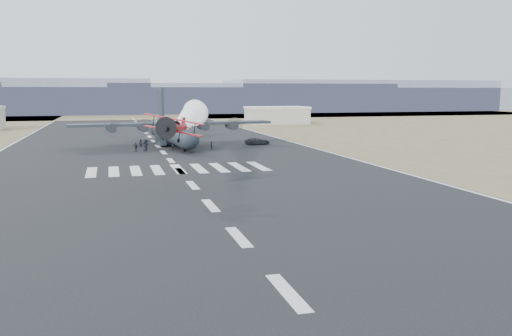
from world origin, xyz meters
name	(u,v)px	position (x,y,z in m)	size (l,w,h in m)	color
ground	(288,292)	(0.00, 0.00, 0.00)	(500.00, 500.00, 0.00)	black
scrub_far	(131,115)	(0.00, 230.00, 0.00)	(500.00, 80.00, 0.00)	brown
runway_markings	(171,161)	(0.00, 60.00, 0.01)	(60.00, 260.00, 0.01)	silver
ridge_seg_d	(128,100)	(0.00, 260.00, 6.50)	(150.00, 50.00, 13.00)	slate
ridge_seg_e	(250,98)	(65.00, 260.00, 7.50)	(150.00, 50.00, 15.00)	slate
ridge_seg_f	(360,96)	(130.00, 260.00, 8.50)	(150.00, 50.00, 17.00)	slate
ridge_seg_g	(458,99)	(195.00, 260.00, 6.50)	(150.00, 50.00, 13.00)	slate
hangar_right	(277,115)	(46.00, 150.00, 3.01)	(20.50, 12.50, 5.90)	#A39E91
aerobatic_biplane	(175,127)	(-2.37, 32.26, 7.24)	(6.72, 6.23, 3.08)	#B4220C
smoke_trail	(194,114)	(3.84, 59.21, 7.48)	(9.51, 32.92, 4.23)	white
transport_aircraft	(171,131)	(2.92, 84.79, 3.06)	(41.15, 33.83, 11.87)	#222B34
support_vehicle	(257,141)	(20.44, 81.50, 0.73)	(2.42, 5.24, 1.46)	black
crew_a	(141,143)	(-3.55, 81.24, 0.90)	(0.66, 0.54, 1.80)	black
crew_b	(147,144)	(-2.44, 79.13, 0.90)	(0.88, 0.54, 1.80)	black
crew_c	(145,144)	(-2.84, 79.47, 0.94)	(1.21, 0.56, 1.87)	black
crew_d	(136,147)	(-4.76, 74.94, 0.86)	(1.00, 0.51, 1.71)	black
crew_e	(145,146)	(-3.11, 75.30, 0.91)	(0.88, 0.54, 1.81)	black
crew_f	(194,144)	(6.72, 79.10, 0.82)	(1.52, 0.49, 1.64)	black
crew_g	(211,146)	(9.30, 74.22, 0.81)	(0.59, 0.49, 1.62)	black
crew_h	(173,145)	(2.25, 76.76, 0.85)	(0.83, 0.51, 1.70)	black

